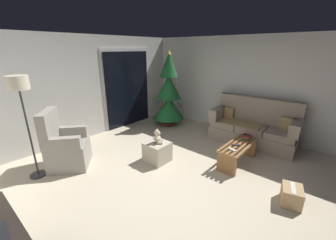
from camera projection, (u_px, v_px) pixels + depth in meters
ground_plane at (183, 180)px, 3.68m from camera, size 7.00×7.00×0.00m
wall_back at (85, 88)px, 5.17m from camera, size 5.72×0.12×2.50m
wall_right at (253, 87)px, 5.32m from camera, size 0.12×6.00×2.50m
patio_door_frame at (128, 88)px, 6.08m from camera, size 1.60×0.02×2.20m
patio_door_glass at (128, 90)px, 6.08m from camera, size 1.50×0.02×2.10m
couch at (253, 127)px, 5.01m from camera, size 0.89×1.98×1.08m
coffee_table at (238, 150)px, 4.15m from camera, size 1.10×0.40×0.42m
remote_graphite at (236, 145)px, 4.04m from camera, size 0.12×0.16×0.02m
remote_white at (232, 150)px, 3.85m from camera, size 0.09×0.16×0.02m
book_stack at (246, 137)px, 4.35m from camera, size 0.26×0.19×0.07m
cell_phone at (246, 135)px, 4.32m from camera, size 0.11×0.16×0.01m
christmas_tree at (169, 94)px, 6.02m from camera, size 0.88×0.88×2.15m
armchair at (65, 147)px, 4.01m from camera, size 0.97×0.96×1.13m
floor_lamp at (20, 93)px, 3.34m from camera, size 0.32×0.32×1.78m
ottoman at (157, 152)px, 4.24m from camera, size 0.44×0.44×0.40m
teddy_bear_cream at (158, 137)px, 4.14m from camera, size 0.21×0.22×0.29m
cardboard_box_taped_mid_floor at (291, 196)px, 3.09m from camera, size 0.41×0.35×0.27m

